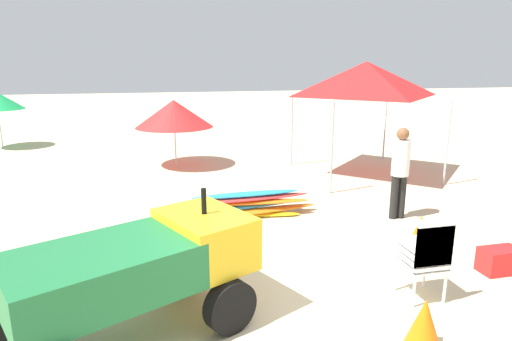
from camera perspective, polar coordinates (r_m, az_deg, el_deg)
The scene contains 10 objects.
ground at distance 5.47m, azimuth 7.27°, elevation -17.96°, with size 80.00×80.00×0.00m, color beige.
utility_cart at distance 4.86m, azimuth -14.80°, elevation -12.06°, with size 2.81×2.20×1.50m.
stacked_plastic_chairs at distance 5.78m, azimuth 21.32°, elevation -9.75°, with size 0.48×0.48×1.11m.
surfboard_pile at distance 8.40m, azimuth -0.99°, elevation -4.43°, with size 2.68×0.80×0.48m.
lifeguard_near_left at distance 8.54m, azimuth 18.18°, elevation 0.43°, with size 0.32×0.32×1.72m.
popup_canopy at distance 11.63m, azimuth 14.04°, elevation 11.44°, with size 2.96×2.96×2.90m.
beach_umbrella_mid at distance 12.50m, azimuth -10.57°, elevation 7.26°, with size 2.16×2.16×1.87m.
traffic_cone_near at distance 7.60m, azimuth 20.55°, elevation -7.27°, with size 0.35×0.35×0.50m, color orange.
traffic_cone_far at distance 5.09m, azimuth 20.96°, elevation -17.93°, with size 0.37×0.37×0.53m, color orange.
cooler_box at distance 7.15m, azimuth 29.04°, elevation -10.15°, with size 0.55×0.33×0.35m, color red.
Camera 1 is at (-1.69, -4.33, 2.87)m, focal length 30.89 mm.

